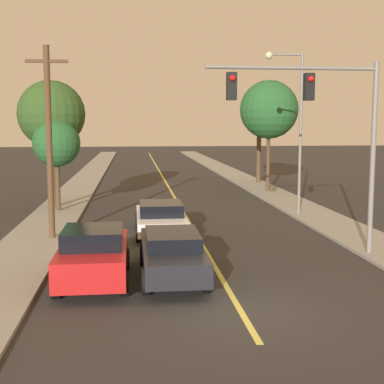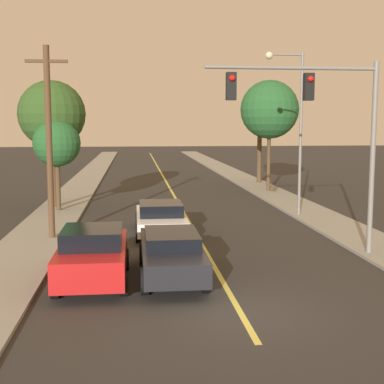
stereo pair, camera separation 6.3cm
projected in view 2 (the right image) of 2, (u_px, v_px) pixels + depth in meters
ground_plane at (240, 312)px, 13.10m from camera, size 200.00×200.00×0.00m
road_surface at (162, 175)px, 48.60m from camera, size 10.42×80.00×0.01m
sidewalk_left at (90, 175)px, 47.90m from camera, size 2.50×80.00×0.12m
sidewalk_right at (232, 174)px, 49.29m from camera, size 2.50×80.00×0.12m
car_near_lane_front at (171, 252)px, 15.97m from camera, size 1.88×5.11×1.43m
car_near_lane_second at (161, 217)px, 22.32m from camera, size 2.10×4.90×1.36m
car_outer_lane_front at (93, 254)px, 15.45m from camera, size 2.02×4.38×1.64m
traffic_signal_mast at (321, 116)px, 17.94m from camera, size 5.91×0.42×6.55m
streetlamp_right at (293, 113)px, 25.85m from camera, size 1.89×0.36×7.90m
utility_pole_left at (49, 139)px, 20.74m from camera, size 1.60×0.24×7.45m
tree_left_near at (52, 115)px, 28.50m from camera, size 3.58×3.58×6.79m
tree_left_far at (57, 143)px, 27.49m from camera, size 2.44×2.44×4.72m
tree_right_near at (270, 110)px, 35.55m from camera, size 3.89×3.89×7.38m
tree_right_far at (260, 115)px, 40.73m from camera, size 2.83×2.83×6.65m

